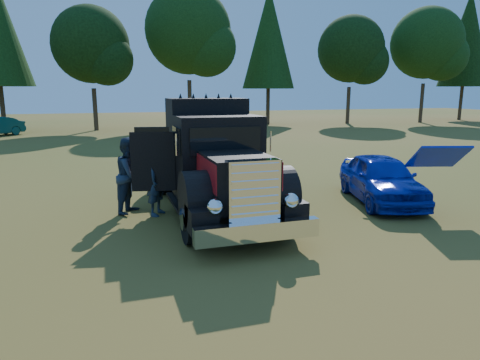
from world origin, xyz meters
The scene contains 6 objects.
ground centered at (0.00, 0.00, 0.00)m, with size 120.00×120.00×0.00m, color #3B4F17.
treeline centered at (-0.71, 26.99, 7.71)m, with size 72.10×23.52×13.84m.
diamond_t_truck centered at (-0.66, 2.63, 1.28)m, with size 3.36×7.16×3.00m.
hotrod_coupe centered at (4.28, 2.35, 0.70)m, with size 2.67×4.44×1.89m.
spectator_near centered at (-2.13, 2.95, 1.00)m, with size 0.73×0.48×2.00m, color #22234F.
spectator_far centered at (-2.75, 3.40, 1.01)m, with size 0.98×0.76×2.02m, color #202B4C.
Camera 1 is at (-3.32, -8.04, 3.19)m, focal length 32.00 mm.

